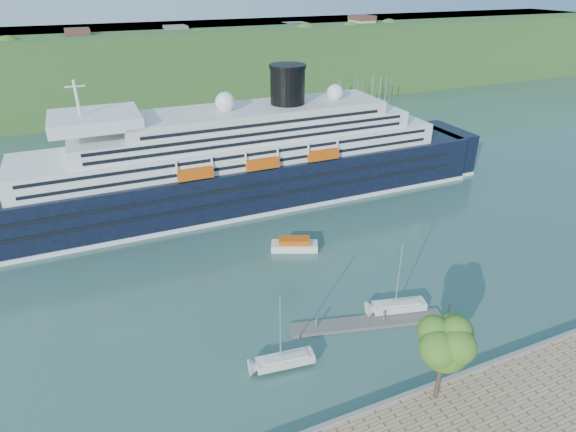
# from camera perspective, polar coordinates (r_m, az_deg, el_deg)

# --- Properties ---
(ground) EXTENTS (400.00, 400.00, 0.00)m
(ground) POSITION_cam_1_polar(r_m,az_deg,el_deg) (54.14, 11.28, -21.53)
(ground) COLOR #2E5148
(ground) RESTS_ON ground
(far_hillside) EXTENTS (400.00, 50.00, 24.00)m
(far_hillside) POSITION_cam_1_polar(r_m,az_deg,el_deg) (177.08, -16.39, 16.65)
(far_hillside) COLOR #325722
(far_hillside) RESTS_ON ground
(quay_coping) EXTENTS (220.00, 0.50, 0.30)m
(quay_coping) POSITION_cam_1_polar(r_m,az_deg,el_deg) (53.19, 11.52, -20.84)
(quay_coping) COLOR slate
(quay_coping) RESTS_ON promenade
(cruise_ship) EXTENTS (113.69, 17.17, 25.51)m
(cruise_ship) POSITION_cam_1_polar(r_m,az_deg,el_deg) (89.82, -7.17, 8.91)
(cruise_ship) COLOR black
(cruise_ship) RESTS_ON ground
(promenade_tree) EXTENTS (6.54, 6.54, 10.83)m
(promenade_tree) POSITION_cam_1_polar(r_m,az_deg,el_deg) (51.39, 17.87, -15.61)
(promenade_tree) COLOR #3C6C1C
(promenade_tree) RESTS_ON promenade
(floating_pontoon) EXTENTS (19.83, 7.26, 0.44)m
(floating_pontoon) POSITION_cam_1_polar(r_m,az_deg,el_deg) (63.60, 9.34, -12.36)
(floating_pontoon) COLOR #68645C
(floating_pontoon) RESTS_ON ground
(sailboat_white_near) EXTENTS (7.55, 2.92, 9.51)m
(sailboat_white_near) POSITION_cam_1_polar(r_m,az_deg,el_deg) (54.16, -0.37, -13.81)
(sailboat_white_near) COLOR silver
(sailboat_white_near) RESTS_ON ground
(sailboat_white_far) EXTENTS (8.08, 3.92, 10.06)m
(sailboat_white_far) POSITION_cam_1_polar(r_m,az_deg,el_deg) (63.53, 13.37, -7.45)
(sailboat_white_far) COLOR silver
(sailboat_white_far) RESTS_ON ground
(tender_launch) EXTENTS (7.95, 5.38, 2.09)m
(tender_launch) POSITION_cam_1_polar(r_m,az_deg,el_deg) (77.67, 0.76, -3.33)
(tender_launch) COLOR #C94C0B
(tender_launch) RESTS_ON ground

